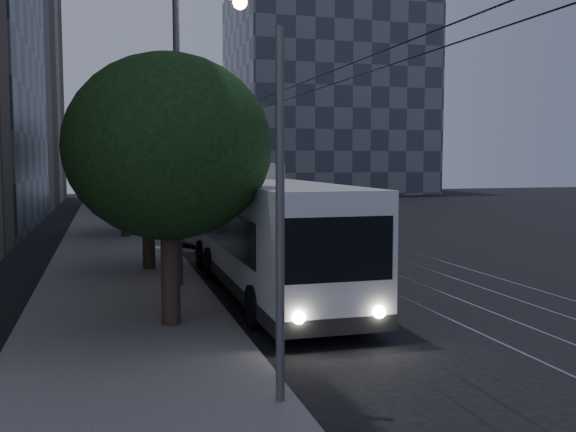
% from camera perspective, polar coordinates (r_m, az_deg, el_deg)
% --- Properties ---
extents(ground, '(120.00, 120.00, 0.00)m').
position_cam_1_polar(ground, '(21.47, 6.04, -5.69)').
color(ground, black).
rests_on(ground, ground).
extents(sidewalk, '(5.00, 90.00, 0.15)m').
position_cam_1_polar(sidewalk, '(39.77, -15.19, -0.80)').
color(sidewalk, slate).
rests_on(sidewalk, ground).
extents(tram_rails, '(4.52, 90.00, 0.02)m').
position_cam_1_polar(tram_rails, '(41.10, -1.11, -0.54)').
color(tram_rails, gray).
rests_on(tram_rails, ground).
extents(overhead_wires, '(2.23, 90.00, 6.00)m').
position_cam_1_polar(overhead_wires, '(39.68, -11.65, 4.17)').
color(overhead_wires, black).
rests_on(overhead_wires, ground).
extents(building_distant_right, '(22.00, 18.00, 24.00)m').
position_cam_1_polar(building_distant_right, '(79.35, 3.36, 10.80)').
color(building_distant_right, '#393F49').
rests_on(building_distant_right, ground).
extents(trolleybus, '(2.87, 12.99, 5.63)m').
position_cam_1_polar(trolleybus, '(19.36, -2.03, -1.51)').
color(trolleybus, silver).
rests_on(trolleybus, ground).
extents(pickup_silver, '(5.21, 6.85, 1.73)m').
position_cam_1_polar(pickup_silver, '(28.77, -5.35, -1.22)').
color(pickup_silver, '#B6B9BE').
rests_on(pickup_silver, ground).
extents(car_white_a, '(2.02, 4.35, 1.44)m').
position_cam_1_polar(car_white_a, '(33.94, -9.44, -0.57)').
color(car_white_a, silver).
rests_on(car_white_a, ground).
extents(car_white_b, '(2.24, 4.73, 1.33)m').
position_cam_1_polar(car_white_b, '(40.15, -8.35, 0.22)').
color(car_white_b, '#ADADB2').
rests_on(car_white_b, ground).
extents(car_white_c, '(2.33, 4.84, 1.53)m').
position_cam_1_polar(car_white_c, '(48.01, -10.21, 1.09)').
color(car_white_c, silver).
rests_on(car_white_c, ground).
extents(car_white_d, '(3.11, 4.34, 1.37)m').
position_cam_1_polar(car_white_d, '(51.79, -10.49, 1.28)').
color(car_white_d, '#ADAEB2').
rests_on(car_white_d, ground).
extents(tree_0, '(4.73, 4.73, 6.40)m').
position_cam_1_polar(tree_0, '(14.99, -10.58, 6.01)').
color(tree_0, black).
rests_on(tree_0, ground).
extents(tree_1, '(4.84, 4.84, 6.65)m').
position_cam_1_polar(tree_1, '(23.00, -12.44, 6.10)').
color(tree_1, black).
rests_on(tree_1, ground).
extents(tree_2, '(4.33, 4.33, 6.42)m').
position_cam_1_polar(tree_2, '(33.05, -14.36, 5.67)').
color(tree_2, black).
rests_on(tree_2, ground).
extents(tree_3, '(4.42, 4.42, 6.40)m').
position_cam_1_polar(tree_3, '(35.96, -13.68, 5.52)').
color(tree_3, black).
rests_on(tree_3, ground).
extents(tree_4, '(3.87, 3.87, 5.90)m').
position_cam_1_polar(tree_4, '(47.80, -14.22, 5.04)').
color(tree_4, black).
rests_on(tree_4, ground).
extents(tree_5, '(5.71, 5.71, 7.49)m').
position_cam_1_polar(tree_5, '(57.19, -14.51, 5.78)').
color(tree_5, black).
rests_on(tree_5, ground).
extents(streetlamp_near, '(2.25, 0.44, 9.19)m').
position_cam_1_polar(streetlamp_near, '(19.71, -8.64, 9.62)').
color(streetlamp_near, '#5A5A5D').
rests_on(streetlamp_near, ground).
extents(streetlamp_far, '(2.19, 0.44, 8.90)m').
position_cam_1_polar(streetlamp_far, '(39.60, -12.31, 6.99)').
color(streetlamp_far, '#5A5A5D').
rests_on(streetlamp_far, ground).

